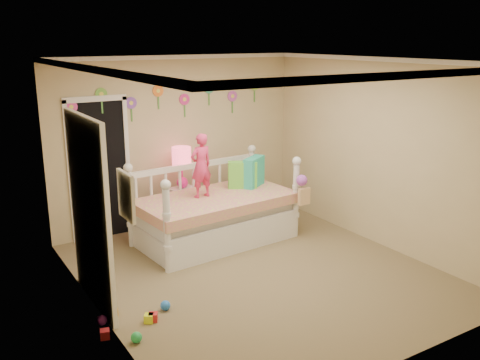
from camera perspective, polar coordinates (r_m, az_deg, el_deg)
floor at (r=6.74m, az=2.00°, el=-9.91°), size 4.00×4.50×0.01m
ceiling at (r=6.12m, az=2.22°, el=12.74°), size 4.00×4.50×0.01m
back_wall at (r=8.22m, az=-6.69°, el=4.14°), size 4.00×0.01×2.60m
left_wall at (r=5.49m, az=-15.53°, el=-1.90°), size 0.01×4.50×2.60m
right_wall at (r=7.58m, az=14.78°, el=2.80°), size 0.01×4.50×2.60m
crown_molding at (r=6.12m, az=2.22°, el=12.46°), size 4.00×4.50×0.06m
daybed at (r=7.53m, az=-2.71°, el=-2.21°), size 2.34×1.38×1.22m
pillow_turquoise at (r=7.94m, az=1.51°, el=0.89°), size 0.46×0.37×0.44m
pillow_lime at (r=7.85m, az=0.27°, el=0.57°), size 0.45×0.33×0.40m
child at (r=7.35m, az=-4.22°, el=1.55°), size 0.35×0.25×0.91m
nightstand at (r=8.16m, az=-6.15°, el=-3.03°), size 0.43×0.35×0.64m
table_lamp at (r=7.96m, az=-6.30°, el=2.04°), size 0.29×0.29×0.63m
closet_doorway at (r=7.83m, az=-14.87°, el=1.19°), size 0.90×0.04×2.07m
flower_decals at (r=8.08m, az=-7.37°, el=8.52°), size 3.40×0.02×0.50m
mirror_closet at (r=5.85m, az=-15.83°, el=-3.44°), size 0.07×1.30×2.10m
wall_picture at (r=4.60m, az=-12.16°, el=-1.69°), size 0.05×0.34×0.42m
hanging_bag at (r=7.57m, az=6.72°, el=-1.17°), size 0.20×0.16×0.36m
toy_scatter at (r=5.64m, az=-10.69°, el=-14.93°), size 0.96×1.39×0.11m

